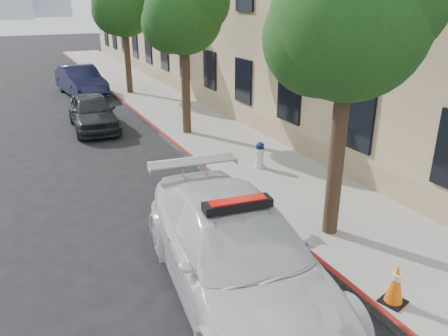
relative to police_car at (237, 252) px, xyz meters
name	(u,v)px	position (x,y,z in m)	size (l,w,h in m)	color
ground	(164,225)	(-0.34, 2.78, -0.79)	(120.00, 120.00, 0.00)	black
sidewalk	(169,109)	(3.26, 12.78, -0.71)	(3.20, 50.00, 0.15)	gray
curb_strip	(135,112)	(1.72, 12.78, -0.71)	(0.12, 50.00, 0.15)	maroon
tree_near	(352,20)	(2.58, 0.77, 3.48)	(2.92, 2.82, 5.62)	black
tree_mid	(184,14)	(2.58, 8.77, 3.37)	(2.77, 2.64, 5.43)	black
tree_far	(124,4)	(2.58, 16.77, 3.60)	(3.10, 3.00, 5.81)	black
police_car	(237,252)	(0.00, 0.00, 0.00)	(2.78, 5.63, 1.72)	silver
parked_car_mid	(92,112)	(-0.29, 11.20, -0.13)	(1.56, 3.87, 1.32)	black
parked_car_far	(81,81)	(0.33, 17.85, -0.05)	(1.57, 4.49, 1.48)	#151635
fire_hydrant	(260,155)	(3.09, 4.56, -0.27)	(0.32, 0.29, 0.75)	silver
traffic_cone	(396,284)	(2.01, -1.47, -0.30)	(0.44, 0.44, 0.69)	black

